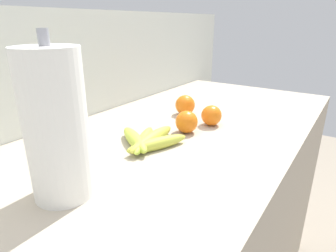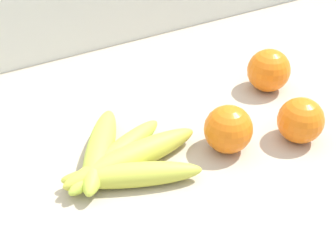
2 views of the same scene
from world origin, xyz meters
The scene contains 6 objects.
wall_back centered at (0.00, 0.39, 0.65)m, with size 2.31×0.06×1.30m, color silver.
banana_bunch centered at (0.00, 0.01, 0.94)m, with size 0.22×0.21×0.04m.
orange_center centered at (0.32, 0.07, 0.96)m, with size 0.08×0.08×0.08m, color orange.
orange_back_right centered at (0.27, -0.07, 0.95)m, with size 0.07×0.07×0.07m, color orange.
orange_far_right centered at (0.16, -0.03, 0.96)m, with size 0.07×0.07×0.07m, color orange.
paper_towel_roll centered at (-0.29, 0.00, 1.07)m, with size 0.12×0.12×0.33m.
Camera 1 is at (-0.59, -0.47, 1.26)m, focal length 30.44 mm.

